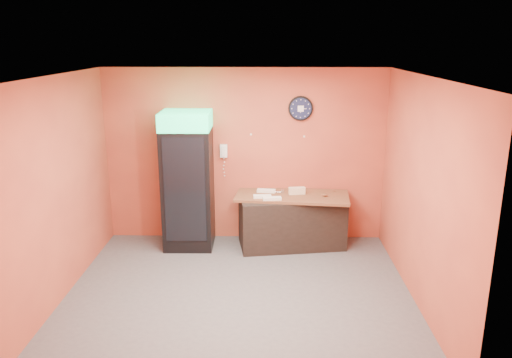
{
  "coord_description": "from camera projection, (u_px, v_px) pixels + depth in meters",
  "views": [
    {
      "loc": [
        0.35,
        -5.86,
        3.21
      ],
      "look_at": [
        0.21,
        0.6,
        1.4
      ],
      "focal_mm": 35.0,
      "sensor_mm": 36.0,
      "label": 1
    }
  ],
  "objects": [
    {
      "name": "right_wall",
      "position": [
        422.0,
        193.0,
        6.09
      ],
      "size": [
        0.02,
        4.0,
        2.8
      ],
      "primitive_type": "cube",
      "color": "#C55537",
      "rests_on": "floor"
    },
    {
      "name": "kitchen_tool",
      "position": [
        283.0,
        191.0,
        7.94
      ],
      "size": [
        0.05,
        0.05,
        0.05
      ],
      "primitive_type": "cylinder",
      "color": "silver",
      "rests_on": "butcher_paper"
    },
    {
      "name": "wrapped_sandwich_mid",
      "position": [
        272.0,
        198.0,
        7.59
      ],
      "size": [
        0.29,
        0.15,
        0.04
      ],
      "primitive_type": "cube",
      "rotation": [
        0.0,
        0.0,
        0.13
      ],
      "color": "white",
      "rests_on": "butcher_paper"
    },
    {
      "name": "butcher_paper",
      "position": [
        292.0,
        196.0,
        7.85
      ],
      "size": [
        1.83,
        0.94,
        0.04
      ],
      "primitive_type": "cube",
      "rotation": [
        0.0,
        0.0,
        -0.1
      ],
      "color": "brown",
      "rests_on": "prep_counter"
    },
    {
      "name": "sub_roll_stack",
      "position": [
        297.0,
        191.0,
        7.86
      ],
      "size": [
        0.27,
        0.13,
        0.11
      ],
      "rotation": [
        0.0,
        0.0,
        0.17
      ],
      "color": "beige",
      "rests_on": "butcher_paper"
    },
    {
      "name": "wrapped_sandwich_left",
      "position": [
        262.0,
        196.0,
        7.69
      ],
      "size": [
        0.28,
        0.13,
        0.04
      ],
      "primitive_type": "cube",
      "rotation": [
        0.0,
        0.0,
        0.08
      ],
      "color": "white",
      "rests_on": "butcher_paper"
    },
    {
      "name": "left_wall",
      "position": [
        57.0,
        191.0,
        6.18
      ],
      "size": [
        0.02,
        4.0,
        2.8
      ],
      "primitive_type": "cube",
      "color": "#C55537",
      "rests_on": "floor"
    },
    {
      "name": "wall_phone",
      "position": [
        224.0,
        151.0,
        7.99
      ],
      "size": [
        0.11,
        0.1,
        0.21
      ],
      "color": "white",
      "rests_on": "back_wall"
    },
    {
      "name": "ceiling",
      "position": [
        237.0,
        76.0,
        5.76
      ],
      "size": [
        4.5,
        4.0,
        0.02
      ],
      "primitive_type": "cube",
      "color": "white",
      "rests_on": "back_wall"
    },
    {
      "name": "wrapped_sandwich_right",
      "position": [
        266.0,
        191.0,
        7.97
      ],
      "size": [
        0.3,
        0.15,
        0.04
      ],
      "primitive_type": "cube",
      "rotation": [
        0.0,
        0.0,
        -0.12
      ],
      "color": "white",
      "rests_on": "butcher_paper"
    },
    {
      "name": "wall_clock",
      "position": [
        301.0,
        108.0,
        7.81
      ],
      "size": [
        0.39,
        0.06,
        0.39
      ],
      "color": "black",
      "rests_on": "back_wall"
    },
    {
      "name": "floor",
      "position": [
        239.0,
        294.0,
        6.51
      ],
      "size": [
        4.5,
        4.5,
        0.0
      ],
      "primitive_type": "plane",
      "color": "#47474C",
      "rests_on": "ground"
    },
    {
      "name": "back_wall",
      "position": [
        245.0,
        156.0,
        8.06
      ],
      "size": [
        4.5,
        0.02,
        2.8
      ],
      "primitive_type": "cube",
      "color": "#C55537",
      "rests_on": "floor"
    },
    {
      "name": "prep_counter",
      "position": [
        292.0,
        221.0,
        7.96
      ],
      "size": [
        1.73,
        0.97,
        0.82
      ],
      "primitive_type": "cube",
      "rotation": [
        0.0,
        0.0,
        0.15
      ],
      "color": "black",
      "rests_on": "floor"
    },
    {
      "name": "beverage_cooler",
      "position": [
        188.0,
        183.0,
        7.79
      ],
      "size": [
        0.77,
        0.78,
        2.16
      ],
      "rotation": [
        0.0,
        0.0,
        0.02
      ],
      "color": "black",
      "rests_on": "floor"
    }
  ]
}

